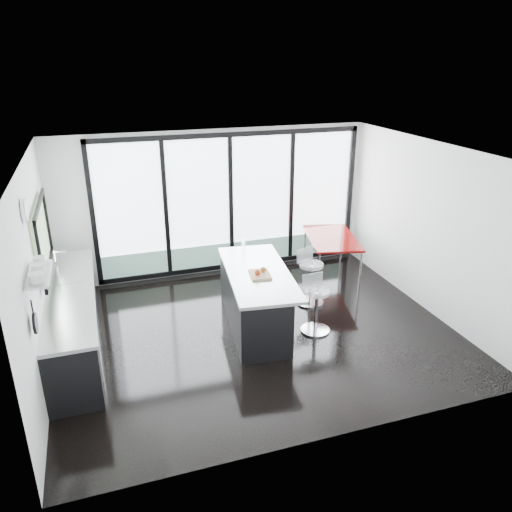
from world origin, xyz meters
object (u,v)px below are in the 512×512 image
object	(u,v)px
island	(253,298)
red_table	(331,257)
bar_stool_far	(311,283)
bar_stool_near	(316,311)

from	to	relation	value
island	red_table	world-z (taller)	island
island	bar_stool_far	xyz separation A→B (m)	(1.17, 0.38, -0.09)
bar_stool_near	bar_stool_far	distance (m)	0.95
island	bar_stool_far	distance (m)	1.23
red_table	bar_stool_near	bearing A→B (deg)	-122.23
island	bar_stool_near	bearing A→B (deg)	-31.04
island	bar_stool_near	xyz separation A→B (m)	(0.86, -0.51, -0.11)
island	bar_stool_far	size ratio (longest dim) A/B	3.11
bar_stool_near	bar_stool_far	size ratio (longest dim) A/B	0.94
red_table	bar_stool_far	bearing A→B (deg)	-132.15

